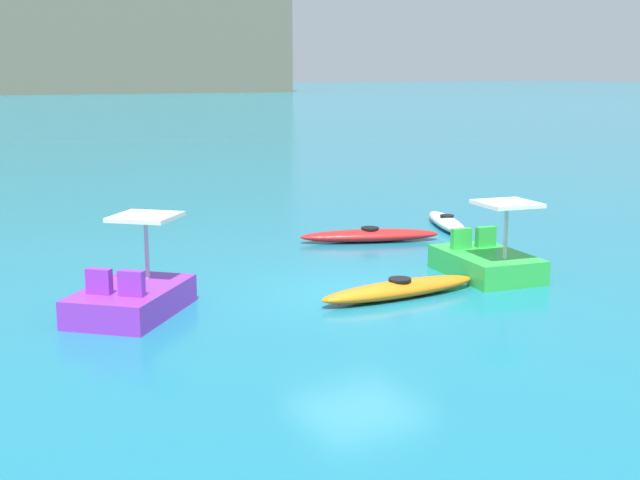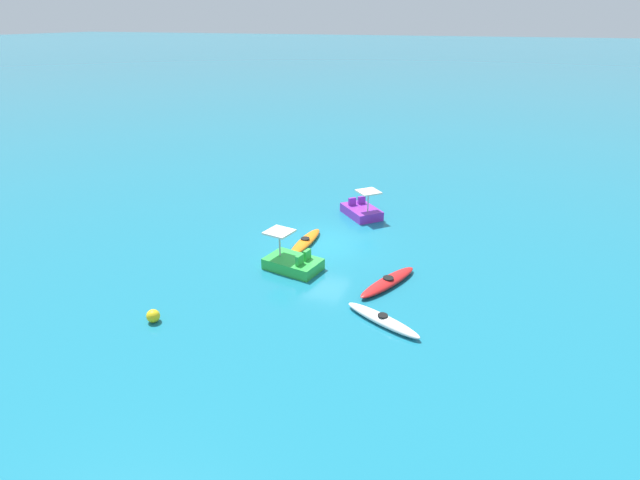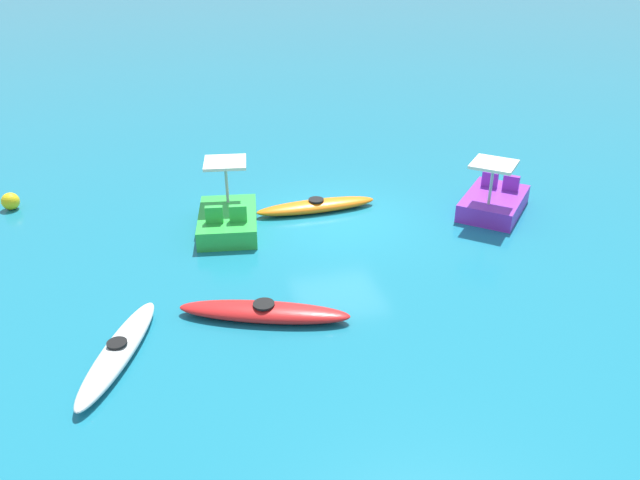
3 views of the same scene
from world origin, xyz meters
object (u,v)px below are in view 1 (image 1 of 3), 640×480
Objects in this scene: pedal_boat_purple at (131,296)px; pedal_boat_green at (487,261)px; kayak_white at (447,222)px; kayak_orange at (400,289)px; kayak_red at (370,235)px.

pedal_boat_green is at bearing -7.73° from pedal_boat_purple.
pedal_boat_purple reaches higher than kayak_white.
kayak_orange is at bearing -16.97° from pedal_boat_purple.
kayak_orange and kayak_red have the same top height.
pedal_boat_green is 7.41m from pedal_boat_purple.
pedal_boat_purple is at bearing -159.37° from kayak_white.
kayak_orange is 1.24× the size of pedal_boat_purple.
pedal_boat_green is 0.96× the size of pedal_boat_purple.
pedal_boat_purple is at bearing 172.27° from pedal_boat_green.
kayak_white is 2.92m from kayak_red.
kayak_white is at bearing 9.88° from kayak_red.
kayak_red is (-2.87, -0.50, 0.00)m from kayak_white.
pedal_boat_purple reaches higher than kayak_orange.
pedal_boat_purple is at bearing 163.03° from kayak_orange.
kayak_orange is 4.99m from pedal_boat_purple.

